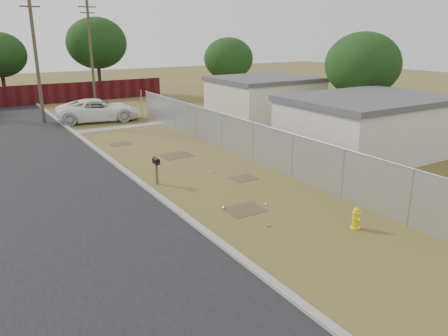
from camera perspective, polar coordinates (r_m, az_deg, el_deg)
ground at (r=20.53m, az=-3.32°, el=-0.42°), size 120.00×120.00×0.00m
street at (r=26.16m, az=-25.28°, el=1.86°), size 15.10×60.00×0.12m
chainlink_fence at (r=22.72m, az=2.35°, el=3.43°), size 0.10×27.06×2.02m
utility_poles at (r=38.35m, az=-24.00°, el=13.55°), size 12.60×8.24×9.00m
houses at (r=28.21m, az=11.17°, el=7.43°), size 9.30×17.24×3.10m
horizon_trees at (r=42.06m, az=-18.37°, el=14.26°), size 33.32×31.94×7.78m
fire_hydrant at (r=15.14m, az=16.88°, el=-6.32°), size 0.35×0.35×0.78m
mailbox at (r=18.69m, az=-8.85°, el=0.61°), size 0.18×0.51×1.19m
pickup_truck at (r=33.39m, az=-16.11°, el=7.28°), size 6.27×3.75×1.63m
scattered_litter at (r=16.96m, az=2.11°, el=-4.15°), size 1.96×6.27×0.07m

